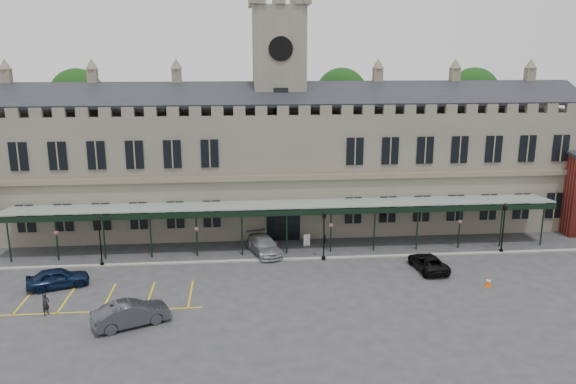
{
  "coord_description": "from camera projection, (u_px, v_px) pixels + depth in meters",
  "views": [
    {
      "loc": [
        -4.26,
        -40.55,
        17.54
      ],
      "look_at": [
        0.0,
        6.0,
        6.0
      ],
      "focal_mm": 35.0,
      "sensor_mm": 36.0,
      "label": 1
    }
  ],
  "objects": [
    {
      "name": "kerb",
      "position": [
        289.0,
        259.0,
        49.08
      ],
      "size": [
        60.0,
        0.4,
        0.12
      ],
      "primitive_type": "cube",
      "color": "gray",
      "rests_on": "ground"
    },
    {
      "name": "traffic_cone",
      "position": [
        488.0,
        282.0,
        43.35
      ],
      "size": [
        0.48,
        0.48,
        0.76
      ],
      "rotation": [
        0.0,
        0.0,
        0.34
      ],
      "color": "#E24A07",
      "rests_on": "ground"
    },
    {
      "name": "car_left_b",
      "position": [
        131.0,
        314.0,
        37.1
      ],
      "size": [
        5.31,
        3.67,
        1.66
      ],
      "primitive_type": "imported",
      "rotation": [
        0.0,
        0.0,
        1.99
      ],
      "color": "#313237",
      "rests_on": "ground"
    },
    {
      "name": "tree_behind_left",
      "position": [
        78.0,
        97.0,
        62.93
      ],
      "size": [
        6.0,
        6.0,
        16.0
      ],
      "color": "#332314",
      "rests_on": "ground"
    },
    {
      "name": "canopy",
      "position": [
        287.0,
        227.0,
        50.42
      ],
      "size": [
        50.0,
        4.1,
        4.3
      ],
      "color": "#8C9E93",
      "rests_on": "ground"
    },
    {
      "name": "lamp_post_left",
      "position": [
        100.0,
        237.0,
        47.06
      ],
      "size": [
        0.42,
        0.42,
        4.4
      ],
      "color": "black",
      "rests_on": "ground"
    },
    {
      "name": "clock_tower",
      "position": [
        279.0,
        99.0,
        56.1
      ],
      "size": [
        5.6,
        5.6,
        24.8
      ],
      "color": "#5D594D",
      "rests_on": "ground"
    },
    {
      "name": "parking_markings",
      "position": [
        107.0,
        300.0,
        41.09
      ],
      "size": [
        16.0,
        6.0,
        0.01
      ],
      "primitive_type": null,
      "color": "gold",
      "rests_on": "ground"
    },
    {
      "name": "car_taxi",
      "position": [
        264.0,
        245.0,
        50.5
      ],
      "size": [
        3.49,
        5.63,
        1.52
      ],
      "primitive_type": "imported",
      "rotation": [
        0.0,
        0.0,
        0.28
      ],
      "color": "gray",
      "rests_on": "ground"
    },
    {
      "name": "bollard_right",
      "position": [
        325.0,
        239.0,
        53.27
      ],
      "size": [
        0.15,
        0.15,
        0.83
      ],
      "primitive_type": "cylinder",
      "color": "black",
      "rests_on": "ground"
    },
    {
      "name": "sign_board",
      "position": [
        307.0,
        240.0,
        52.61
      ],
      "size": [
        0.63,
        0.22,
        1.1
      ],
      "rotation": [
        0.0,
        0.0,
        0.28
      ],
      "color": "black",
      "rests_on": "ground"
    },
    {
      "name": "ground",
      "position": [
        295.0,
        285.0,
        43.78
      ],
      "size": [
        140.0,
        140.0,
        0.0
      ],
      "primitive_type": "plane",
      "color": "#2E2E31"
    },
    {
      "name": "bollard_left",
      "position": [
        257.0,
        241.0,
        52.72
      ],
      "size": [
        0.15,
        0.15,
        0.87
      ],
      "primitive_type": "cylinder",
      "color": "black",
      "rests_on": "ground"
    },
    {
      "name": "station_building",
      "position": [
        279.0,
        165.0,
        57.61
      ],
      "size": [
        60.0,
        10.36,
        17.3
      ],
      "color": "#5D594D",
      "rests_on": "ground"
    },
    {
      "name": "person_b",
      "position": [
        112.0,
        316.0,
        36.71
      ],
      "size": [
        0.82,
        0.64,
        1.67
      ],
      "primitive_type": "imported",
      "rotation": [
        0.0,
        0.0,
        3.16
      ],
      "color": "black",
      "rests_on": "ground"
    },
    {
      "name": "car_left_a",
      "position": [
        58.0,
        278.0,
        43.14
      ],
      "size": [
        4.91,
        3.2,
        1.56
      ],
      "primitive_type": "imported",
      "rotation": [
        0.0,
        0.0,
        1.9
      ],
      "color": "black",
      "rests_on": "ground"
    },
    {
      "name": "person_a",
      "position": [
        46.0,
        304.0,
        38.57
      ],
      "size": [
        0.63,
        0.69,
        1.58
      ],
      "primitive_type": "imported",
      "rotation": [
        0.0,
        0.0,
        0.99
      ],
      "color": "black",
      "rests_on": "ground"
    },
    {
      "name": "tree_behind_mid",
      "position": [
        341.0,
        95.0,
        65.59
      ],
      "size": [
        6.0,
        6.0,
        16.0
      ],
      "color": "#332314",
      "rests_on": "ground"
    },
    {
      "name": "lamp_post_right",
      "position": [
        504.0,
        223.0,
        50.22
      ],
      "size": [
        0.44,
        0.44,
        4.7
      ],
      "color": "black",
      "rests_on": "ground"
    },
    {
      "name": "lamp_post_mid",
      "position": [
        324.0,
        231.0,
        48.51
      ],
      "size": [
        0.43,
        0.43,
        4.49
      ],
      "color": "black",
      "rests_on": "ground"
    },
    {
      "name": "tree_behind_right",
      "position": [
        473.0,
        94.0,
        67.0
      ],
      "size": [
        6.0,
        6.0,
        16.0
      ],
      "color": "#332314",
      "rests_on": "ground"
    },
    {
      "name": "car_van",
      "position": [
        428.0,
        262.0,
        46.69
      ],
      "size": [
        2.56,
        4.84,
        1.3
      ],
      "primitive_type": "imported",
      "rotation": [
        0.0,
        0.0,
        3.23
      ],
      "color": "black",
      "rests_on": "ground"
    }
  ]
}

